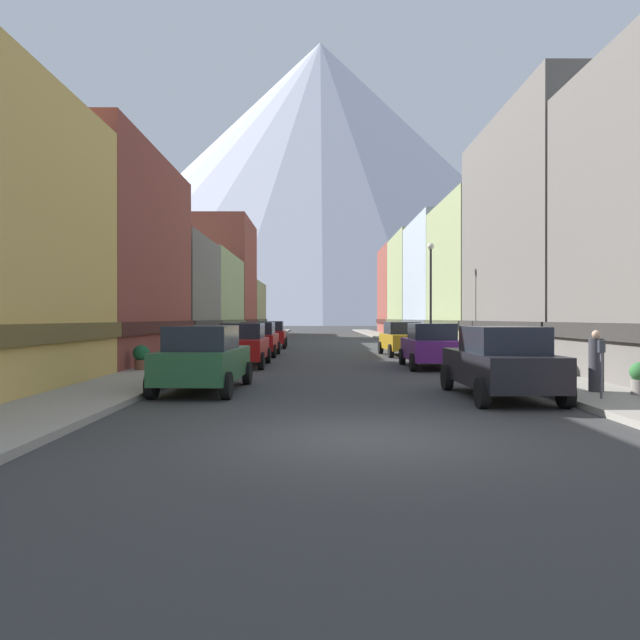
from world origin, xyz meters
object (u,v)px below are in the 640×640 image
Objects in this scene: car_left_3 at (271,334)px; potted_plant_1 at (141,356)px; car_left_2 at (258,339)px; pedestrian_0 at (444,338)px; car_right_2 at (403,339)px; car_left_1 at (243,344)px; car_right_1 at (431,345)px; car_left_0 at (204,358)px; potted_plant_0 at (640,378)px; streetlamp_right at (431,281)px; car_right_0 at (500,362)px; parking_meter_near at (601,361)px; trash_bin_right at (534,359)px; pedestrian_1 at (596,363)px.

potted_plant_1 is at bearing -99.97° from car_left_3.
car_left_2 reaches higher than potted_plant_1.
car_left_2 reaches higher than pedestrian_0.
car_right_2 is (7.60, 0.35, 0.00)m from car_left_2.
car_right_1 is at bearing -6.42° from car_left_1.
car_left_0 is 1.01× the size of car_left_2.
potted_plant_0 is 0.13× the size of streetlamp_right.
pedestrian_0 is at bearing 58.42° from car_left_0.
car_right_0 is at bearing -95.27° from streetlamp_right.
potted_plant_0 is at bearing -8.37° from car_right_0.
parking_meter_near is (1.95, -17.64, 0.11)m from car_right_2.
car_right_1 is (-0.00, 8.84, 0.00)m from car_right_0.
trash_bin_right is at bearing -48.58° from car_left_2.
potted_plant_0 is (10.80, -25.12, -0.34)m from car_left_3.
potted_plant_0 is 0.88× the size of potted_plant_1.
car_left_3 is 27.34m from potted_plant_0.
car_left_1 reaches higher than parking_meter_near.
pedestrian_0 reaches higher than trash_bin_right.
car_left_1 is at bearing 153.53° from trash_bin_right.
car_right_2 is at bearing 41.84° from car_left_1.
car_right_1 is (7.60, -7.31, 0.00)m from car_left_2.
trash_bin_right is 0.64× the size of pedestrian_1.
pedestrian_0 is (-0.75, 18.26, 0.31)m from potted_plant_0.
trash_bin_right is at bearing 88.72° from pedestrian_1.
car_left_2 is at bearing 118.91° from parking_meter_near.
trash_bin_right is (10.15, -20.00, -0.26)m from car_left_3.
streetlamp_right reaches higher than car_left_3.
streetlamp_right is at bearing 40.05° from potted_plant_1.
streetlamp_right reaches higher than potted_plant_0.
trash_bin_right is (10.15, 3.21, -0.26)m from car_left_0.
streetlamp_right is (9.15, 7.11, 3.09)m from car_left_1.
car_left_2 is 0.99× the size of car_right_0.
car_right_1 is at bearing 108.97° from potted_plant_0.
car_right_2 reaches higher than trash_bin_right.
potted_plant_1 is 17.46m from pedestrian_0.
car_left_3 is 3.34× the size of parking_meter_near.
trash_bin_right is at bearing 61.23° from car_right_0.
car_left_2 is at bearing 89.99° from car_left_0.
parking_meter_near is (9.55, -17.29, 0.11)m from car_left_2.
parking_meter_near reaches higher than potted_plant_0.
car_left_0 reaches higher than parking_meter_near.
car_left_1 is 0.75× the size of streetlamp_right.
car_left_1 reaches higher than pedestrian_0.
car_right_1 is at bearing 12.62° from potted_plant_1.
potted_plant_0 is 1.02m from pedestrian_1.
parking_meter_near is 1.71× the size of potted_plant_0.
car_left_0 is 5.07× the size of potted_plant_1.
streetlamp_right is (12.35, 10.38, 3.36)m from potted_plant_1.
car_left_0 is 14.71m from car_left_2.
pedestrian_0 is (10.05, 16.35, -0.03)m from car_left_0.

